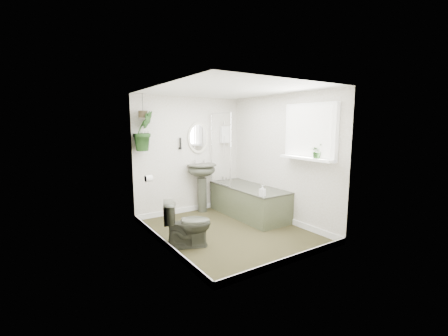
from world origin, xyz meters
TOP-DOWN VIEW (x-y plane):
  - floor at (0.00, 0.00)m, footprint 2.30×2.80m
  - ceiling at (0.00, 0.00)m, footprint 2.30×2.80m
  - wall_back at (0.00, 1.41)m, footprint 2.30×0.02m
  - wall_front at (0.00, -1.41)m, footprint 2.30×0.02m
  - wall_left at (-1.16, 0.00)m, footprint 0.02×2.80m
  - wall_right at (1.16, 0.00)m, footprint 0.02×2.80m
  - skirting at (0.00, 0.00)m, footprint 2.30×2.80m
  - bathtub at (0.80, 0.50)m, footprint 0.72×1.72m
  - bath_screen at (0.47, 0.99)m, footprint 0.04×0.72m
  - shower_box at (0.80, 1.34)m, footprint 0.20×0.10m
  - oval_mirror at (0.18, 1.37)m, footprint 0.46×0.03m
  - wall_sconce at (-0.22, 1.36)m, footprint 0.04×0.04m
  - toilet_roll_holder at (-1.10, 0.70)m, footprint 0.11×0.11m
  - window_recess at (1.09, -0.70)m, footprint 0.08×1.00m
  - window_sill at (1.02, -0.70)m, footprint 0.18×1.00m
  - window_blinds at (1.04, -0.70)m, footprint 0.01×0.86m
  - toilet at (-0.85, -0.18)m, footprint 0.77×0.61m
  - pedestal_sink at (0.18, 1.24)m, footprint 0.68×0.62m
  - sill_plant at (1.02, -0.91)m, footprint 0.22×0.19m
  - hanging_plant at (-0.97, 1.25)m, footprint 0.46×0.41m
  - soap_bottle at (0.51, -0.24)m, footprint 0.10×0.11m
  - hanging_pot at (-0.97, 1.25)m, footprint 0.16×0.16m

SIDE VIEW (x-z plane):
  - floor at x=0.00m, z-range -0.02..0.00m
  - skirting at x=0.00m, z-range 0.00..0.10m
  - bathtub at x=0.80m, z-range 0.00..0.58m
  - toilet at x=-0.85m, z-range 0.00..0.69m
  - pedestal_sink at x=0.18m, z-range 0.00..0.98m
  - soap_bottle at x=0.51m, z-range 0.58..0.77m
  - toilet_roll_holder at x=-1.10m, z-range 0.84..0.96m
  - wall_back at x=0.00m, z-range 0.00..2.30m
  - wall_front at x=0.00m, z-range 0.00..2.30m
  - wall_left at x=-1.16m, z-range 0.00..2.30m
  - wall_right at x=1.16m, z-range 0.00..2.30m
  - window_sill at x=1.02m, z-range 1.21..1.25m
  - bath_screen at x=0.47m, z-range 0.58..1.98m
  - sill_plant at x=1.02m, z-range 1.25..1.47m
  - wall_sconce at x=-0.22m, z-range 1.29..1.51m
  - oval_mirror at x=0.18m, z-range 1.19..1.81m
  - shower_box at x=0.80m, z-range 1.38..1.73m
  - window_recess at x=1.09m, z-range 1.20..2.10m
  - window_blinds at x=1.04m, z-range 1.27..2.03m
  - hanging_plant at x=-0.97m, z-range 1.30..2.00m
  - hanging_pot at x=-0.97m, z-range 1.88..2.00m
  - ceiling at x=0.00m, z-range 2.30..2.32m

